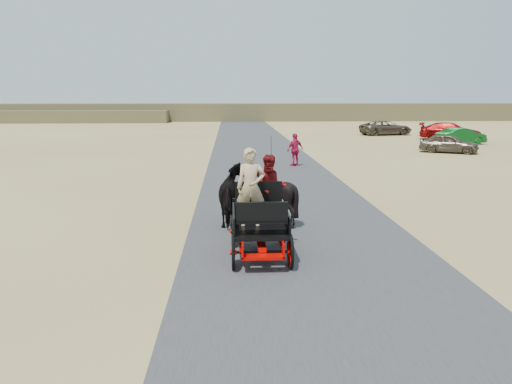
{
  "coord_description": "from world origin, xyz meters",
  "views": [
    {
      "loc": [
        -1.84,
        -9.48,
        3.71
      ],
      "look_at": [
        -1.17,
        3.26,
        1.2
      ],
      "focal_mm": 35.0,
      "sensor_mm": 36.0,
      "label": 1
    }
  ],
  "objects_px": {
    "pedestrian": "(295,150)",
    "car_b": "(461,136)",
    "carriage": "(260,241)",
    "car_a": "(449,143)",
    "car_c": "(451,131)",
    "horse_right": "(272,194)",
    "horse_left": "(234,195)",
    "car_d": "(386,128)"
  },
  "relations": [
    {
      "from": "car_a",
      "to": "car_c",
      "type": "xyz_separation_m",
      "value": [
        4.05,
        8.86,
        0.1
      ]
    },
    {
      "from": "pedestrian",
      "to": "car_c",
      "type": "xyz_separation_m",
      "value": [
        14.68,
        14.37,
        -0.15
      ]
    },
    {
      "from": "pedestrian",
      "to": "car_c",
      "type": "distance_m",
      "value": 20.54
    },
    {
      "from": "car_b",
      "to": "car_d",
      "type": "xyz_separation_m",
      "value": [
        -2.87,
        9.04,
        0.04
      ]
    },
    {
      "from": "car_a",
      "to": "car_d",
      "type": "bearing_deg",
      "value": 27.49
    },
    {
      "from": "carriage",
      "to": "horse_left",
      "type": "height_order",
      "value": "horse_left"
    },
    {
      "from": "horse_left",
      "to": "car_b",
      "type": "xyz_separation_m",
      "value": [
        17.13,
        22.26,
        -0.22
      ]
    },
    {
      "from": "pedestrian",
      "to": "horse_right",
      "type": "bearing_deg",
      "value": 47.12
    },
    {
      "from": "horse_right",
      "to": "car_a",
      "type": "bearing_deg",
      "value": -126.85
    },
    {
      "from": "horse_right",
      "to": "car_b",
      "type": "relative_size",
      "value": 0.45
    },
    {
      "from": "horse_left",
      "to": "pedestrian",
      "type": "height_order",
      "value": "pedestrian"
    },
    {
      "from": "car_a",
      "to": "car_d",
      "type": "height_order",
      "value": "car_d"
    },
    {
      "from": "car_a",
      "to": "car_b",
      "type": "bearing_deg",
      "value": -3.08
    },
    {
      "from": "car_d",
      "to": "car_c",
      "type": "bearing_deg",
      "value": -155.81
    },
    {
      "from": "horse_right",
      "to": "car_b",
      "type": "bearing_deg",
      "value": -125.77
    },
    {
      "from": "carriage",
      "to": "car_b",
      "type": "bearing_deg",
      "value": 56.71
    },
    {
      "from": "horse_left",
      "to": "pedestrian",
      "type": "bearing_deg",
      "value": -105.79
    },
    {
      "from": "horse_left",
      "to": "horse_right",
      "type": "height_order",
      "value": "horse_right"
    },
    {
      "from": "horse_right",
      "to": "car_c",
      "type": "relative_size",
      "value": 0.35
    },
    {
      "from": "carriage",
      "to": "car_b",
      "type": "relative_size",
      "value": 0.63
    },
    {
      "from": "car_c",
      "to": "horse_left",
      "type": "bearing_deg",
      "value": 170.84
    },
    {
      "from": "horse_left",
      "to": "car_a",
      "type": "xyz_separation_m",
      "value": [
        13.92,
        17.1,
        -0.24
      ]
    },
    {
      "from": "pedestrian",
      "to": "car_c",
      "type": "relative_size",
      "value": 0.35
    },
    {
      "from": "pedestrian",
      "to": "car_b",
      "type": "distance_m",
      "value": 17.48
    },
    {
      "from": "horse_left",
      "to": "pedestrian",
      "type": "xyz_separation_m",
      "value": [
        3.28,
        11.6,
        0.02
      ]
    },
    {
      "from": "carriage",
      "to": "car_c",
      "type": "xyz_separation_m",
      "value": [
        17.41,
        28.97,
        0.35
      ]
    },
    {
      "from": "pedestrian",
      "to": "car_d",
      "type": "bearing_deg",
      "value": -151.37
    },
    {
      "from": "horse_left",
      "to": "horse_right",
      "type": "relative_size",
      "value": 1.18
    },
    {
      "from": "car_d",
      "to": "horse_right",
      "type": "bearing_deg",
      "value": 146.61
    },
    {
      "from": "horse_right",
      "to": "car_a",
      "type": "distance_m",
      "value": 21.38
    },
    {
      "from": "pedestrian",
      "to": "car_a",
      "type": "xyz_separation_m",
      "value": [
        10.64,
        5.5,
        -0.25
      ]
    },
    {
      "from": "horse_left",
      "to": "car_b",
      "type": "bearing_deg",
      "value": -127.59
    },
    {
      "from": "carriage",
      "to": "pedestrian",
      "type": "distance_m",
      "value": 14.86
    },
    {
      "from": "car_c",
      "to": "pedestrian",
      "type": "bearing_deg",
      "value": 159.89
    },
    {
      "from": "carriage",
      "to": "horse_left",
      "type": "bearing_deg",
      "value": 100.39
    },
    {
      "from": "carriage",
      "to": "car_a",
      "type": "distance_m",
      "value": 24.14
    },
    {
      "from": "carriage",
      "to": "horse_right",
      "type": "xyz_separation_m",
      "value": [
        0.55,
        3.0,
        0.49
      ]
    },
    {
      "from": "carriage",
      "to": "car_c",
      "type": "height_order",
      "value": "car_c"
    },
    {
      "from": "horse_left",
      "to": "car_b",
      "type": "relative_size",
      "value": 0.53
    },
    {
      "from": "car_a",
      "to": "car_b",
      "type": "xyz_separation_m",
      "value": [
        3.22,
        5.15,
        0.01
      ]
    },
    {
      "from": "carriage",
      "to": "car_d",
      "type": "height_order",
      "value": "car_d"
    },
    {
      "from": "carriage",
      "to": "horse_right",
      "type": "height_order",
      "value": "horse_right"
    }
  ]
}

